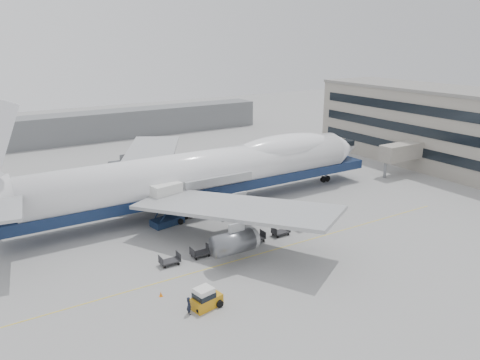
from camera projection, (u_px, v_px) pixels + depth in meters
ground at (244, 234)px, 62.30m from camera, size 260.00×260.00×0.00m
apron_line at (270, 251)px, 57.43m from camera, size 60.00×0.15×0.01m
hangar at (54, 130)px, 112.97m from camera, size 110.00×8.00×7.00m
airliner at (205, 172)px, 70.70m from camera, size 67.00×55.30×19.98m
catering_truck at (166, 201)px, 64.47m from camera, size 4.81×3.68×5.99m
baggage_tug at (206, 299)px, 45.16m from camera, size 3.20×2.11×2.16m
ground_worker at (189, 306)px, 44.08m from camera, size 0.44×0.67×1.82m
traffic_cone at (161, 294)px, 47.31m from camera, size 0.35×0.35×0.52m
dolly_0 at (170, 261)px, 53.76m from camera, size 2.30×1.35×1.30m
dolly_1 at (200, 253)px, 55.77m from camera, size 2.30×1.35×1.30m
dolly_2 at (229, 245)px, 57.78m from camera, size 2.30×1.35×1.30m
dolly_3 at (256, 238)px, 59.79m from camera, size 2.30×1.35×1.30m
dolly_4 at (281, 231)px, 61.80m from camera, size 2.30×1.35×1.30m
dolly_5 at (304, 225)px, 63.81m from camera, size 2.30×1.35×1.30m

